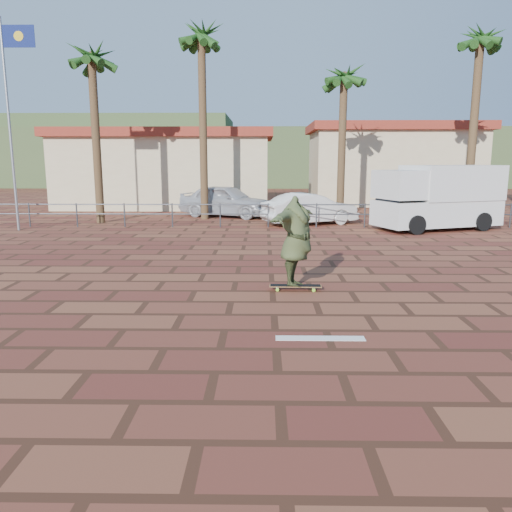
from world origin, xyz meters
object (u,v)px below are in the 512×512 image
(longboard, at_px, (295,286))
(campervan, at_px, (438,196))
(skateboarder, at_px, (296,241))
(car_silver, at_px, (226,201))
(car_white, at_px, (310,209))

(longboard, bearing_deg, campervan, 58.76)
(skateboarder, distance_m, car_silver, 14.47)
(campervan, distance_m, car_white, 5.25)
(skateboarder, xyz_separation_m, campervan, (6.31, 9.76, 0.28))
(longboard, xyz_separation_m, skateboarder, (0.00, -0.00, 0.98))
(longboard, distance_m, skateboarder, 0.98)
(skateboarder, bearing_deg, campervan, -11.26)
(campervan, relative_size, car_white, 1.29)
(car_white, bearing_deg, skateboarder, 150.53)
(campervan, bearing_deg, skateboarder, -142.50)
(campervan, xyz_separation_m, car_silver, (-8.86, 4.49, -0.55))
(skateboarder, height_order, car_silver, skateboarder)
(longboard, relative_size, skateboarder, 0.48)
(car_silver, bearing_deg, skateboarder, -146.44)
(skateboarder, height_order, campervan, campervan)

